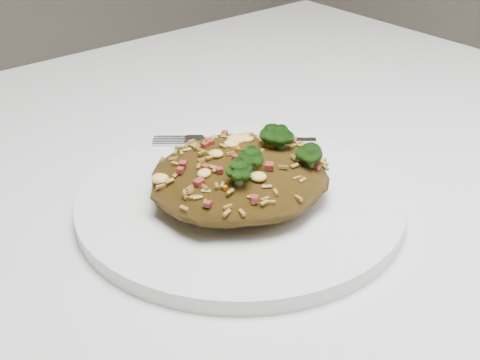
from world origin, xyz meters
The scene contains 4 objects.
dining_table centered at (0.00, 0.00, 0.66)m, with size 1.20×0.80×0.75m.
plate centered at (0.06, -0.06, 0.76)m, with size 0.28×0.28×0.01m, color white.
fried_rice centered at (0.06, -0.06, 0.79)m, with size 0.16×0.14×0.06m.
fork centered at (0.13, 0.02, 0.77)m, with size 0.13×0.11×0.00m.
Camera 1 is at (-0.25, -0.44, 1.06)m, focal length 50.00 mm.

